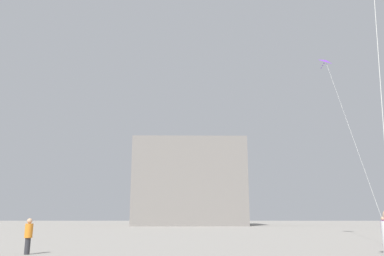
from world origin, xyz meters
name	(u,v)px	position (x,y,z in m)	size (l,w,h in m)	color
person_in_orange	(28,234)	(-7.50, 14.01, 0.88)	(0.35, 0.35, 1.61)	#2D2D33
person_in_purple	(384,230)	(11.36, 19.43, 0.92)	(0.37, 0.37, 1.68)	#2D2D33
kite_violet_diamond	(326,62)	(12.19, 29.07, 15.59)	(1.82, 10.61, 14.83)	purple
building_left_hall	(190,183)	(-1.00, 71.85, 7.99)	(21.09, 15.69, 15.98)	gray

